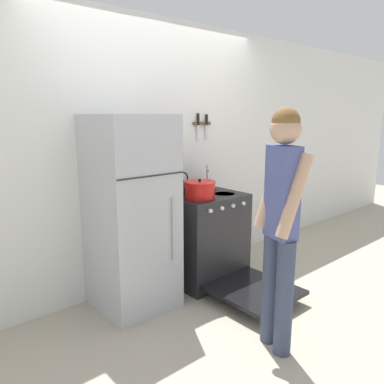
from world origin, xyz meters
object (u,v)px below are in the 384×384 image
tea_kettle (183,187)px  utensil_jar (207,183)px  stove_range (206,238)px  refrigerator (131,214)px  person (281,218)px  dutch_oven_pot (200,190)px

tea_kettle → utensil_jar: (0.33, 0.01, 0.00)m
stove_range → utensil_jar: (0.18, 0.17, 0.52)m
tea_kettle → refrigerator: bearing=-169.4°
refrigerator → tea_kettle: refrigerator is taller
tea_kettle → stove_range: bearing=-47.8°
stove_range → utensil_jar: utensil_jar is taller
refrigerator → person: person is taller
dutch_oven_pot → utensil_jar: (0.35, 0.26, -0.01)m
stove_range → refrigerator: bearing=177.2°
tea_kettle → utensil_jar: size_ratio=0.83×
stove_range → tea_kettle: (-0.15, 0.17, 0.51)m
person → dutch_oven_pot: bearing=6.1°
stove_range → dutch_oven_pot: bearing=-150.9°
tea_kettle → person: (-0.24, -1.34, 0.02)m
person → tea_kettle: bearing=7.8°
dutch_oven_pot → tea_kettle: 0.26m
stove_range → person: size_ratio=0.79×
dutch_oven_pot → person: bearing=-101.9°
dutch_oven_pot → tea_kettle: bearing=87.1°
tea_kettle → person: bearing=-100.2°
tea_kettle → dutch_oven_pot: bearing=-92.9°
refrigerator → dutch_oven_pot: bearing=-11.2°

